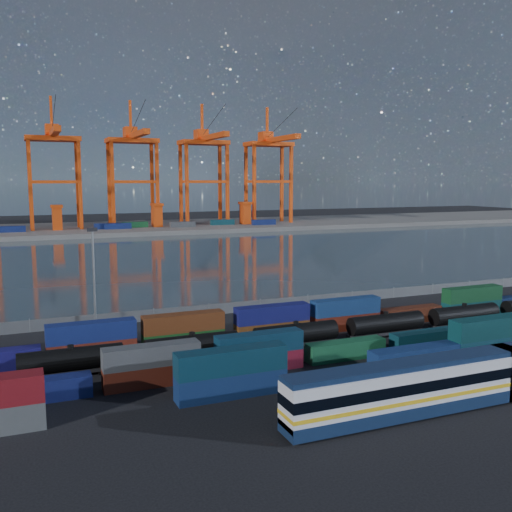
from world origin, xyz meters
name	(u,v)px	position (x,y,z in m)	size (l,w,h in m)	color
ground	(337,352)	(0.00, 0.00, 0.00)	(700.00, 700.00, 0.00)	black
harbor_water	(163,258)	(0.00, 105.00, 0.01)	(700.00, 700.00, 0.00)	#2F3D45
far_quay	(111,228)	(0.00, 210.00, 1.00)	(700.00, 70.00, 2.00)	#514F4C
distant_mountains	(54,106)	(63.02, 1600.00, 220.29)	(2470.00, 1100.00, 520.00)	#1E2630
container_row_south	(452,345)	(11.64, -9.79, 2.38)	(128.40, 2.59, 5.52)	#484C4E
container_row_mid	(384,342)	(5.73, -3.04, 1.65)	(140.10, 2.32, 4.95)	#3A3E3F
container_row_north	(347,316)	(7.72, 10.14, 2.19)	(141.25, 2.41, 5.13)	#101C53
tanker_string	(342,329)	(3.11, 3.90, 2.01)	(90.54, 2.80, 4.01)	black
waterfront_fence	(260,305)	(0.00, 28.00, 1.00)	(160.12, 0.12, 2.20)	#595B5E
yard_light_mast	(94,273)	(-30.00, 26.00, 9.30)	(1.60, 0.40, 16.60)	slate
gantry_cranes	(94,150)	(-7.50, 203.38, 37.39)	(198.46, 45.04, 61.00)	#E44410
quay_containers	(91,227)	(-11.00, 195.46, 3.30)	(172.58, 10.99, 2.60)	navy
straddle_carriers	(109,216)	(-2.50, 200.00, 7.82)	(140.00, 7.00, 11.10)	#E44410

